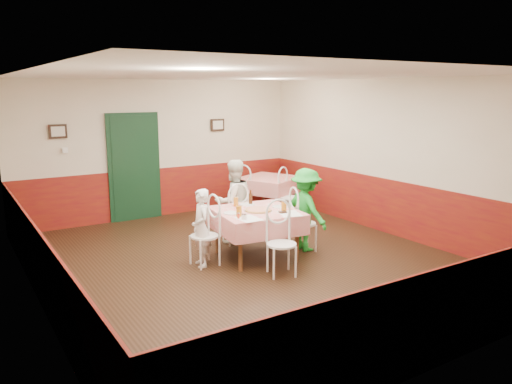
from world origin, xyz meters
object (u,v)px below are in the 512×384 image
glass_c (236,202)px  wallet (283,212)px  chair_second_a (239,195)px  glass_a (239,211)px  chair_right (303,224)px  diner_right (306,210)px  chair_left (204,236)px  diner_far (234,201)px  beer_bottle (251,198)px  diner_left (201,228)px  second_table (269,195)px  main_table (256,234)px  chair_far (235,217)px  chair_second_b (290,198)px  pizza (258,210)px  glass_b (284,207)px  chair_near (282,244)px

glass_c → wallet: (0.37, -0.78, -0.06)m
chair_second_a → glass_a: (-1.52, -2.58, 0.39)m
chair_right → diner_right: size_ratio=0.66×
chair_left → wallet: size_ratio=8.18×
chair_left → diner_far: (0.96, 0.79, 0.27)m
glass_a → beer_bottle: 0.80m
beer_bottle → wallet: 0.76m
chair_right → diner_left: (-1.74, 0.22, 0.13)m
second_table → wallet: (-1.60, -2.75, 0.40)m
main_table → glass_a: size_ratio=7.93×
diner_right → beer_bottle: bearing=53.7°
glass_a → wallet: 0.70m
chair_right → beer_bottle: bearing=67.9°
chair_far → diner_left: bearing=44.8°
chair_second_b → wallet: 2.58m
glass_a → diner_right: 1.32m
beer_bottle → diner_right: 0.92m
chair_second_a → chair_left: bearing=-64.5°
chair_left → beer_bottle: (0.98, 0.28, 0.42)m
main_table → wallet: bearing=-54.5°
chair_second_a → pizza: (-1.10, -2.45, 0.32)m
chair_second_b → diner_left: bearing=-175.0°
diner_right → chair_second_a: bearing=-7.6°
wallet → diner_right: bearing=28.2°
main_table → glass_a: glass_a is taller
chair_left → diner_far: 1.27m
main_table → diner_left: size_ratio=1.04×
main_table → chair_far: (0.11, 0.84, 0.08)m
diner_far → diner_right: 1.27m
chair_second_a → chair_second_b: 1.06m
chair_second_a → glass_c: (-1.22, -1.97, 0.38)m
beer_bottle → glass_c: bearing=172.3°
pizza → beer_bottle: bearing=72.9°
chair_second_a → glass_c: glass_c is taller
chair_far → glass_b: (0.22, -1.13, 0.38)m
diner_right → diner_far: bearing=35.1°
chair_right → diner_far: diner_far is taller
glass_c → main_table: bearing=-74.7°
chair_far → diner_left: size_ratio=0.77×
glass_a → glass_b: 0.75m
second_table → glass_a: 3.47m
pizza → diner_left: size_ratio=0.34×
chair_right → beer_bottle: size_ratio=4.02×
chair_second_a → glass_b: size_ratio=6.03×
second_table → glass_b: (-1.52, -2.68, 0.46)m
second_table → diner_right: diner_right is taller
pizza → glass_c: size_ratio=2.84×
chair_second_b → second_table: bearing=65.8°
second_table → chair_near: (-1.96, -3.24, 0.08)m
glass_c → beer_bottle: size_ratio=0.63×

